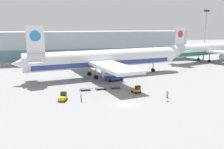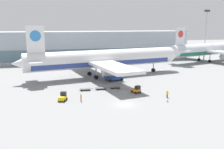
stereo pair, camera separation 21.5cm
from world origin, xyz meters
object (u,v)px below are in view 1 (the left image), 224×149
Objects in this scene: light_mast at (205,31)px; airplane_main at (102,59)px; ground_crew_far at (81,97)px; ground_crew_near at (167,93)px; baggage_dolly_lead at (85,89)px; baggage_tug_mid at (136,90)px; traffic_cone_near at (168,101)px; baggage_tug_foreground at (63,97)px; baggage_dolly_second at (101,88)px; airplane_distant at (209,50)px; baggage_dolly_third at (115,87)px; scissor_lift_loader at (114,75)px.

light_mast reaches higher than airplane_main.
ground_crew_near is at bearing -104.45° from ground_crew_far.
light_mast is at bearing 36.68° from baggage_dolly_lead.
airplane_main reaches higher than baggage_tug_mid.
baggage_tug_mid is 9.82m from traffic_cone_near.
baggage_dolly_lead is (6.36, 7.72, -0.49)m from baggage_tug_foreground.
airplane_main is 15.43× the size of baggage_dolly_second.
traffic_cone_near is at bearing -130.37° from light_mast.
baggage_tug_mid is 8.20m from ground_crew_near.
airplane_distant is 19.28× the size of baggage_tug_mid.
baggage_tug_foreground is 0.74× the size of baggage_dolly_third.
airplane_main reaches higher than baggage_dolly_second.
baggage_tug_mid is (18.64, 1.87, 0.00)m from baggage_tug_foreground.
airplane_distant is 69.85m from ground_crew_near.
baggage_dolly_second is (4.18, -0.08, 0.00)m from baggage_dolly_lead.
baggage_dolly_second is 11.46m from ground_crew_far.
ground_crew_far is at bearing -142.28° from light_mast.
airplane_main is 61.54m from airplane_distant.
baggage_tug_foreground is 16.52m from baggage_dolly_third.
baggage_dolly_third is (-0.04, -16.70, -5.45)m from airplane_main.
light_mast is 77.58m from traffic_cone_near.
airplane_distant is at bearing -95.49° from light_mast.
airplane_distant is 14.33× the size of baggage_dolly_lead.
baggage_dolly_lead is at bearing -165.87° from airplane_distant.
baggage_tug_mid is at bearing -62.25° from baggage_tug_foreground.
ground_crew_near is 20.47m from ground_crew_far.
baggage_tug_foreground is 1.00× the size of baggage_tug_mid.
ground_crew_far is (3.95, -1.71, 0.22)m from baggage_tug_foreground.
baggage_tug_foreground is at bearing -140.74° from baggage_dolly_second.
ground_crew_far is (-14.69, -3.58, 0.22)m from baggage_tug_mid.
baggage_tug_foreground is (-16.87, -17.36, -1.04)m from scissor_lift_loader.
scissor_lift_loader reaches higher than traffic_cone_near.
airplane_main is at bearing 97.76° from scissor_lift_loader.
scissor_lift_loader is at bearing 80.11° from baggage_dolly_third.
baggage_tug_mid is 0.74× the size of baggage_dolly_second.
ground_crew_near is (24.28, -4.08, 0.22)m from baggage_tug_foreground.
baggage_dolly_lead is at bearing -146.63° from light_mast.
airplane_main is at bearing 66.88° from baggage_dolly_lead.
airplane_main is 31.28× the size of ground_crew_near.
baggage_tug_mid is at bearing -52.03° from baggage_dolly_third.
traffic_cone_near is (16.60, -14.66, -0.13)m from baggage_dolly_lead.
ground_crew_far is (-20.33, 2.37, -0.01)m from ground_crew_near.
baggage_dolly_third is (-2.26, -9.65, -1.52)m from scissor_lift_loader.
light_mast is 13.19× the size of ground_crew_far.
light_mast is 9.56m from airplane_distant.
scissor_lift_loader is at bearing 60.19° from baggage_dolly_second.
scissor_lift_loader is at bearing 158.49° from ground_crew_near.
airplane_distant is 85.96m from baggage_tug_foreground.
scissor_lift_loader is 23.05m from ground_crew_far.
scissor_lift_loader is 11.70m from baggage_dolly_second.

